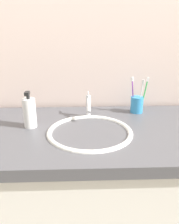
{
  "coord_description": "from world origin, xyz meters",
  "views": [
    {
      "loc": [
        -0.07,
        -1.0,
        1.34
      ],
      "look_at": [
        -0.03,
        -0.01,
        0.98
      ],
      "focal_mm": 35.99,
      "sensor_mm": 36.0,
      "label": 1
    }
  ],
  "objects_px": {
    "toothbrush_white": "(141,94)",
    "toothbrush_cup": "(137,105)",
    "faucet": "(88,105)",
    "toothbrush_purple": "(133,92)",
    "toothbrush_green": "(145,93)",
    "soap_dispenser": "(30,112)"
  },
  "relations": [
    {
      "from": "toothbrush_green",
      "to": "soap_dispenser",
      "type": "bearing_deg",
      "value": -163.98
    },
    {
      "from": "faucet",
      "to": "soap_dispenser",
      "type": "bearing_deg",
      "value": -158.09
    },
    {
      "from": "toothbrush_cup",
      "to": "toothbrush_white",
      "type": "height_order",
      "value": "toothbrush_white"
    },
    {
      "from": "faucet",
      "to": "toothbrush_cup",
      "type": "height_order",
      "value": "faucet"
    },
    {
      "from": "toothbrush_cup",
      "to": "toothbrush_green",
      "type": "height_order",
      "value": "toothbrush_green"
    },
    {
      "from": "toothbrush_green",
      "to": "toothbrush_purple",
      "type": "height_order",
      "value": "toothbrush_green"
    },
    {
      "from": "faucet",
      "to": "toothbrush_purple",
      "type": "height_order",
      "value": "toothbrush_purple"
    },
    {
      "from": "toothbrush_white",
      "to": "toothbrush_cup",
      "type": "bearing_deg",
      "value": 151.14
    },
    {
      "from": "faucet",
      "to": "toothbrush_white",
      "type": "distance_m",
      "value": 0.31
    },
    {
      "from": "toothbrush_green",
      "to": "toothbrush_white",
      "type": "relative_size",
      "value": 1.08
    },
    {
      "from": "toothbrush_purple",
      "to": "soap_dispenser",
      "type": "relative_size",
      "value": 1.09
    },
    {
      "from": "toothbrush_purple",
      "to": "toothbrush_white",
      "type": "bearing_deg",
      "value": -26.34
    },
    {
      "from": "faucet",
      "to": "soap_dispenser",
      "type": "xyz_separation_m",
      "value": [
        -0.29,
        -0.12,
        0.0
      ]
    },
    {
      "from": "faucet",
      "to": "soap_dispenser",
      "type": "distance_m",
      "value": 0.31
    },
    {
      "from": "faucet",
      "to": "toothbrush_cup",
      "type": "xyz_separation_m",
      "value": [
        0.28,
        0.07,
        -0.02
      ]
    },
    {
      "from": "faucet",
      "to": "toothbrush_cup",
      "type": "distance_m",
      "value": 0.29
    },
    {
      "from": "faucet",
      "to": "toothbrush_purple",
      "type": "xyz_separation_m",
      "value": [
        0.26,
        0.08,
        0.05
      ]
    },
    {
      "from": "toothbrush_green",
      "to": "soap_dispenser",
      "type": "xyz_separation_m",
      "value": [
        -0.61,
        -0.17,
        -0.05
      ]
    },
    {
      "from": "faucet",
      "to": "toothbrush_purple",
      "type": "bearing_deg",
      "value": 17.85
    },
    {
      "from": "faucet",
      "to": "toothbrush_cup",
      "type": "bearing_deg",
      "value": 14.12
    },
    {
      "from": "faucet",
      "to": "toothbrush_purple",
      "type": "relative_size",
      "value": 0.74
    },
    {
      "from": "faucet",
      "to": "toothbrush_cup",
      "type": "relative_size",
      "value": 1.58
    }
  ]
}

